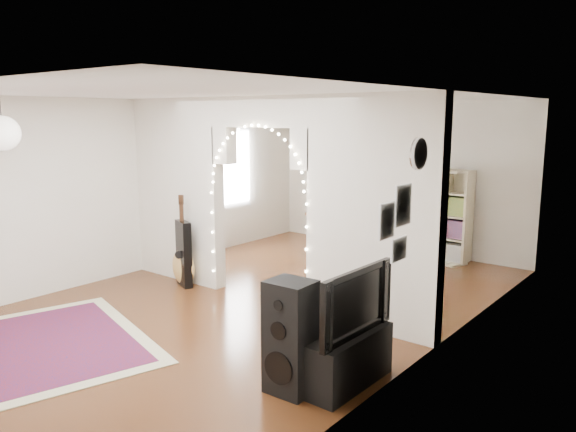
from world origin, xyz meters
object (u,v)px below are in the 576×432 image
Objects in this scene: bookcase at (426,213)px; dining_chair_left at (348,253)px; dining_table at (346,218)px; acoustic_guitar at (183,253)px; floor_speaker at (290,337)px; media_console at (346,359)px; dining_chair_right at (367,241)px.

dining_chair_left is at bearing -98.60° from bookcase.
bookcase reaches higher than dining_table.
bookcase is (2.03, 3.75, 0.29)m from acoustic_guitar.
media_console is at bearing 51.74° from floor_speaker.
dining_table is (-1.14, -0.79, -0.11)m from bookcase.
dining_chair_left is (-0.68, -1.44, -0.55)m from bookcase.
acoustic_guitar is 2.15× the size of dining_chair_left.
acoustic_guitar is 0.89× the size of dining_table.
bookcase is (-1.48, 4.87, 0.54)m from media_console.
dining_chair_right is (1.23, 3.14, -0.22)m from acoustic_guitar.
dining_table reaches higher than dining_chair_right.
dining_chair_right is at bearing 119.31° from media_console.
acoustic_guitar reaches higher than dining_chair_left.
dining_chair_right reaches higher than media_console.
media_console is 4.05m from dining_chair_left.
bookcase is 1.13m from dining_chair_right.
bookcase is 2.61× the size of dining_chair_right.
dining_chair_right is at bearing 82.86° from dining_chair_left.
media_console is (0.32, 0.43, -0.26)m from floor_speaker.
media_console is 4.87m from dining_table.
media_console is 5.12m from bookcase.
bookcase is 1.40m from dining_table.
dining_table is at bearing 52.04° from acoustic_guitar.
dining_chair_left is (1.36, 2.31, -0.25)m from acoustic_guitar.
media_console is 0.63× the size of bookcase.
media_console is 1.90× the size of dining_chair_left.
dining_chair_right reaches higher than dining_chair_left.
acoustic_guitar is 3.09m from dining_table.
media_console is at bearing -56.47° from bookcase.
dining_table is (-2.62, 4.07, 0.43)m from media_console.
media_console is 4.83m from dining_chair_right.
acoustic_guitar is 3.70m from media_console.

